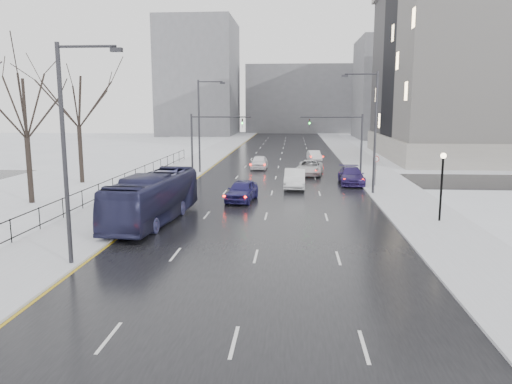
% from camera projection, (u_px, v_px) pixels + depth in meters
% --- Properties ---
extents(road, '(16.00, 150.00, 0.04)m').
position_uv_depth(road, '(279.00, 165.00, 61.71)').
color(road, black).
rests_on(road, ground).
extents(cross_road, '(130.00, 10.00, 0.04)m').
position_uv_depth(cross_road, '(275.00, 179.00, 49.92)').
color(cross_road, black).
rests_on(cross_road, ground).
extents(sidewalk_left, '(5.00, 150.00, 0.16)m').
position_uv_depth(sidewalk_left, '(195.00, 164.00, 62.48)').
color(sidewalk_left, silver).
rests_on(sidewalk_left, ground).
extents(sidewalk_right, '(5.00, 150.00, 0.16)m').
position_uv_depth(sidewalk_right, '(365.00, 165.00, 60.93)').
color(sidewalk_right, silver).
rests_on(sidewalk_right, ground).
extents(park_strip, '(14.00, 150.00, 0.12)m').
position_uv_depth(park_strip, '(121.00, 164.00, 63.19)').
color(park_strip, white).
rests_on(park_strip, ground).
extents(tree_park_d, '(8.75, 8.75, 12.50)m').
position_uv_depth(tree_park_d, '(32.00, 204.00, 37.49)').
color(tree_park_d, black).
rests_on(tree_park_d, ground).
extents(tree_park_e, '(9.45, 9.45, 13.50)m').
position_uv_depth(tree_park_e, '(82.00, 184.00, 47.34)').
color(tree_park_e, black).
rests_on(tree_park_e, ground).
extents(iron_fence, '(0.06, 70.00, 1.30)m').
position_uv_depth(iron_fence, '(70.00, 203.00, 33.05)').
color(iron_fence, black).
rests_on(iron_fence, sidewalk_left).
extents(streetlight_r_mid, '(2.95, 0.25, 10.00)m').
position_uv_depth(streetlight_r_mid, '(373.00, 127.00, 40.50)').
color(streetlight_r_mid, '#2D2D33').
rests_on(streetlight_r_mid, ground).
extents(streetlight_l_near, '(2.95, 0.25, 10.00)m').
position_uv_depth(streetlight_l_near, '(69.00, 144.00, 22.06)').
color(streetlight_l_near, '#2D2D33').
rests_on(streetlight_l_near, ground).
extents(streetlight_l_far, '(2.95, 0.25, 10.00)m').
position_uv_depth(streetlight_l_far, '(201.00, 122.00, 53.50)').
color(streetlight_l_far, '#2D2D33').
rests_on(streetlight_l_far, ground).
extents(lamppost_r_mid, '(0.36, 0.36, 4.28)m').
position_uv_depth(lamppost_r_mid, '(442.00, 177.00, 30.93)').
color(lamppost_r_mid, black).
rests_on(lamppost_r_mid, sidewalk_right).
extents(mast_signal_right, '(6.10, 0.33, 6.50)m').
position_uv_depth(mast_signal_right, '(351.00, 139.00, 48.68)').
color(mast_signal_right, '#2D2D33').
rests_on(mast_signal_right, ground).
extents(mast_signal_left, '(6.10, 0.33, 6.50)m').
position_uv_depth(mast_signal_left, '(202.00, 138.00, 49.76)').
color(mast_signal_left, '#2D2D33').
rests_on(mast_signal_left, ground).
extents(no_uturn_sign, '(0.60, 0.06, 2.70)m').
position_uv_depth(no_uturn_sign, '(376.00, 162.00, 44.92)').
color(no_uturn_sign, '#2D2D33').
rests_on(no_uturn_sign, sidewalk_right).
extents(bldg_far_right, '(24.00, 20.00, 22.00)m').
position_uv_depth(bldg_far_right, '(411.00, 89.00, 111.80)').
color(bldg_far_right, slate).
rests_on(bldg_far_right, ground).
extents(bldg_far_left, '(18.00, 22.00, 28.00)m').
position_uv_depth(bldg_far_left, '(199.00, 78.00, 124.81)').
color(bldg_far_left, slate).
rests_on(bldg_far_left, ground).
extents(bldg_far_center, '(30.00, 18.00, 18.00)m').
position_uv_depth(bldg_far_center, '(302.00, 99.00, 138.48)').
color(bldg_far_center, slate).
rests_on(bldg_far_center, ground).
extents(bus, '(3.53, 11.23, 3.08)m').
position_uv_depth(bus, '(153.00, 198.00, 31.38)').
color(bus, '#26274A').
rests_on(bus, road).
extents(sedan_center_near, '(2.52, 4.96, 1.62)m').
position_uv_depth(sedan_center_near, '(242.00, 191.00, 38.38)').
color(sedan_center_near, navy).
rests_on(sedan_center_near, road).
extents(sedan_right_near, '(1.91, 5.23, 1.71)m').
position_uv_depth(sedan_right_near, '(295.00, 179.00, 44.39)').
color(sedan_right_near, white).
rests_on(sedan_right_near, road).
extents(sedan_right_cross, '(3.17, 5.88, 1.57)m').
position_uv_depth(sedan_right_cross, '(310.00, 168.00, 52.74)').
color(sedan_right_cross, silver).
rests_on(sedan_right_cross, road).
extents(sedan_right_far, '(2.26, 5.47, 1.58)m').
position_uv_depth(sedan_right_far, '(351.00, 176.00, 46.67)').
color(sedan_right_far, navy).
rests_on(sedan_right_far, road).
extents(sedan_center_far, '(1.93, 4.61, 1.56)m').
position_uv_depth(sedan_center_far, '(259.00, 162.00, 57.87)').
color(sedan_center_far, white).
rests_on(sedan_center_far, road).
extents(sedan_right_distant, '(2.01, 4.32, 1.37)m').
position_uv_depth(sedan_right_distant, '(314.00, 156.00, 66.24)').
color(sedan_right_distant, white).
rests_on(sedan_right_distant, road).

